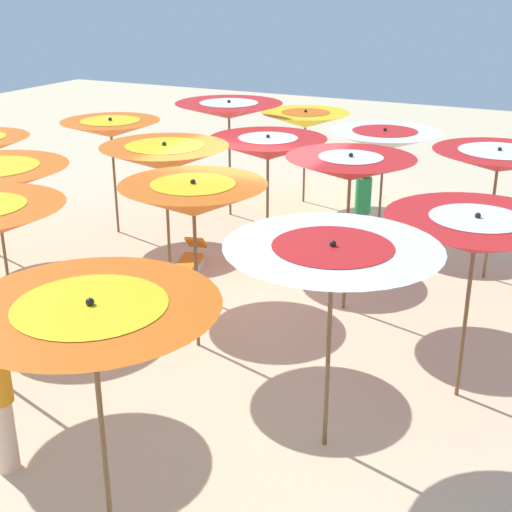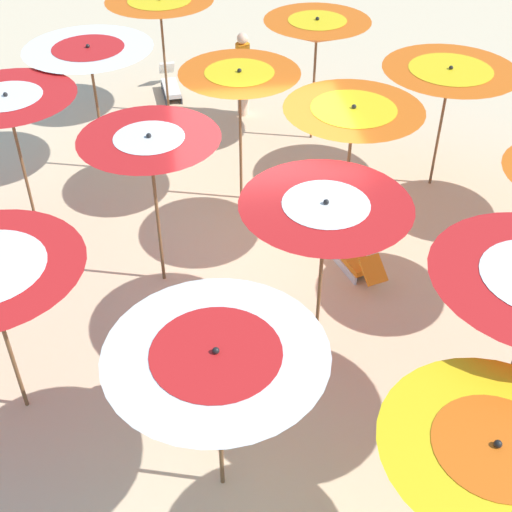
{
  "view_description": "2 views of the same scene",
  "coord_description": "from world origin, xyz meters",
  "px_view_note": "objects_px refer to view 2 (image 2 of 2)",
  "views": [
    {
      "loc": [
        9.46,
        4.81,
        4.86
      ],
      "look_at": [
        0.35,
        0.31,
        0.87
      ],
      "focal_mm": 49.63,
      "sensor_mm": 36.0,
      "label": 1
    },
    {
      "loc": [
        -8.43,
        1.22,
        6.84
      ],
      "look_at": [
        -1.87,
        0.35,
        1.59
      ],
      "focal_mm": 48.16,
      "sensor_mm": 36.0,
      "label": 2
    }
  ],
  "objects_px": {
    "beach_umbrella_2": "(217,366)",
    "beach_umbrella_3": "(493,458)",
    "beach_umbrella_12": "(160,8)",
    "beach_umbrella_5": "(150,149)",
    "beach_umbrella_6": "(325,217)",
    "lounger_0": "(171,86)",
    "beach_ball": "(228,364)",
    "beach_umbrella_10": "(353,121)",
    "beach_umbrella_4": "(9,109)",
    "beach_umbrella_8": "(89,57)",
    "beachgoer_1": "(213,359)",
    "lounger_1": "(356,260)",
    "beach_umbrella_13": "(317,31)",
    "beachgoer_0": "(243,73)",
    "beach_umbrella_14": "(449,81)",
    "beach_umbrella_9": "(240,85)"
  },
  "relations": [
    {
      "from": "beach_umbrella_2",
      "to": "beach_umbrella_3",
      "type": "height_order",
      "value": "beach_umbrella_2"
    },
    {
      "from": "beach_umbrella_2",
      "to": "beach_umbrella_12",
      "type": "relative_size",
      "value": 0.89
    },
    {
      "from": "beach_umbrella_5",
      "to": "beach_umbrella_6",
      "type": "distance_m",
      "value": 2.59
    },
    {
      "from": "lounger_0",
      "to": "beach_ball",
      "type": "xyz_separation_m",
      "value": [
        -8.57,
        -0.46,
        -0.05
      ]
    },
    {
      "from": "beach_umbrella_5",
      "to": "beach_umbrella_10",
      "type": "height_order",
      "value": "beach_umbrella_5"
    },
    {
      "from": "beach_umbrella_4",
      "to": "lounger_0",
      "type": "height_order",
      "value": "beach_umbrella_4"
    },
    {
      "from": "beach_umbrella_12",
      "to": "lounger_0",
      "type": "xyz_separation_m",
      "value": [
        0.87,
        -0.08,
        -2.05
      ]
    },
    {
      "from": "beach_umbrella_8",
      "to": "beach_ball",
      "type": "distance_m",
      "value": 6.13
    },
    {
      "from": "beach_umbrella_4",
      "to": "beach_umbrella_5",
      "type": "xyz_separation_m",
      "value": [
        -1.76,
        -2.12,
        0.14
      ]
    },
    {
      "from": "beach_umbrella_8",
      "to": "beach_umbrella_10",
      "type": "xyz_separation_m",
      "value": [
        -2.93,
        -3.91,
        0.01
      ]
    },
    {
      "from": "beach_umbrella_6",
      "to": "beachgoer_1",
      "type": "height_order",
      "value": "beach_umbrella_6"
    },
    {
      "from": "beach_umbrella_4",
      "to": "lounger_1",
      "type": "xyz_separation_m",
      "value": [
        -1.95,
        -5.08,
        -1.93
      ]
    },
    {
      "from": "beach_umbrella_4",
      "to": "beach_umbrella_13",
      "type": "distance_m",
      "value": 5.74
    },
    {
      "from": "beach_umbrella_5",
      "to": "beachgoer_0",
      "type": "height_order",
      "value": "beach_umbrella_5"
    },
    {
      "from": "beach_umbrella_6",
      "to": "beach_umbrella_14",
      "type": "distance_m",
      "value": 4.65
    },
    {
      "from": "beach_umbrella_8",
      "to": "beach_umbrella_3",
      "type": "bearing_deg",
      "value": -155.86
    },
    {
      "from": "beach_umbrella_6",
      "to": "beach_umbrella_9",
      "type": "height_order",
      "value": "beach_umbrella_9"
    },
    {
      "from": "beach_umbrella_14",
      "to": "beach_ball",
      "type": "relative_size",
      "value": 7.61
    },
    {
      "from": "beach_umbrella_10",
      "to": "beach_ball",
      "type": "relative_size",
      "value": 8.29
    },
    {
      "from": "beach_umbrella_9",
      "to": "lounger_0",
      "type": "distance_m",
      "value": 4.98
    },
    {
      "from": "beach_umbrella_3",
      "to": "beach_umbrella_10",
      "type": "height_order",
      "value": "beach_umbrella_10"
    },
    {
      "from": "beach_umbrella_13",
      "to": "beach_umbrella_14",
      "type": "distance_m",
      "value": 2.74
    },
    {
      "from": "beach_umbrella_8",
      "to": "beach_umbrella_13",
      "type": "relative_size",
      "value": 0.98
    },
    {
      "from": "beach_umbrella_14",
      "to": "lounger_0",
      "type": "xyz_separation_m",
      "value": [
        4.42,
        4.63,
        -1.81
      ]
    },
    {
      "from": "beachgoer_0",
      "to": "beachgoer_1",
      "type": "height_order",
      "value": "beachgoer_0"
    },
    {
      "from": "beach_umbrella_6",
      "to": "lounger_1",
      "type": "height_order",
      "value": "beach_umbrella_6"
    },
    {
      "from": "beach_umbrella_3",
      "to": "beach_umbrella_5",
      "type": "relative_size",
      "value": 0.86
    },
    {
      "from": "beach_umbrella_2",
      "to": "beach_umbrella_6",
      "type": "xyz_separation_m",
      "value": [
        2.13,
        -1.51,
        0.11
      ]
    },
    {
      "from": "beach_umbrella_8",
      "to": "beach_umbrella_14",
      "type": "distance_m",
      "value": 6.11
    },
    {
      "from": "beach_umbrella_5",
      "to": "beach_umbrella_4",
      "type": "bearing_deg",
      "value": 50.44
    },
    {
      "from": "beach_umbrella_5",
      "to": "beach_umbrella_14",
      "type": "bearing_deg",
      "value": -67.07
    },
    {
      "from": "beachgoer_1",
      "to": "beach_umbrella_5",
      "type": "bearing_deg",
      "value": -112.25
    },
    {
      "from": "beach_umbrella_3",
      "to": "beach_umbrella_10",
      "type": "bearing_deg",
      "value": -1.23
    },
    {
      "from": "beach_umbrella_10",
      "to": "beach_umbrella_14",
      "type": "relative_size",
      "value": 1.09
    },
    {
      "from": "beach_umbrella_9",
      "to": "beach_umbrella_5",
      "type": "bearing_deg",
      "value": 145.28
    },
    {
      "from": "beach_umbrella_4",
      "to": "beach_umbrella_14",
      "type": "relative_size",
      "value": 1.05
    },
    {
      "from": "beachgoer_0",
      "to": "beach_umbrella_8",
      "type": "bearing_deg",
      "value": 53.58
    },
    {
      "from": "beach_umbrella_12",
      "to": "lounger_1",
      "type": "bearing_deg",
      "value": -155.19
    },
    {
      "from": "beach_umbrella_12",
      "to": "beach_umbrella_13",
      "type": "xyz_separation_m",
      "value": [
        -1.55,
        -2.85,
        -0.04
      ]
    },
    {
      "from": "beach_umbrella_4",
      "to": "beachgoer_0",
      "type": "relative_size",
      "value": 1.34
    },
    {
      "from": "beach_umbrella_4",
      "to": "beach_umbrella_9",
      "type": "bearing_deg",
      "value": -84.87
    },
    {
      "from": "beach_umbrella_14",
      "to": "beach_umbrella_9",
      "type": "bearing_deg",
      "value": 90.38
    },
    {
      "from": "beach_umbrella_9",
      "to": "lounger_0",
      "type": "height_order",
      "value": "beach_umbrella_9"
    },
    {
      "from": "beach_umbrella_13",
      "to": "beach_ball",
      "type": "bearing_deg",
      "value": 159.39
    },
    {
      "from": "beach_umbrella_6",
      "to": "lounger_1",
      "type": "distance_m",
      "value": 2.45
    },
    {
      "from": "lounger_1",
      "to": "beach_umbrella_2",
      "type": "bearing_deg",
      "value": 129.38
    },
    {
      "from": "beach_umbrella_14",
      "to": "lounger_0",
      "type": "bearing_deg",
      "value": 46.28
    },
    {
      "from": "beach_umbrella_8",
      "to": "beach_umbrella_12",
      "type": "xyz_separation_m",
      "value": [
        2.22,
        -1.26,
        0.04
      ]
    },
    {
      "from": "beach_umbrella_6",
      "to": "lounger_0",
      "type": "height_order",
      "value": "beach_umbrella_6"
    },
    {
      "from": "beach_umbrella_4",
      "to": "beach_umbrella_5",
      "type": "height_order",
      "value": "beach_umbrella_5"
    }
  ]
}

